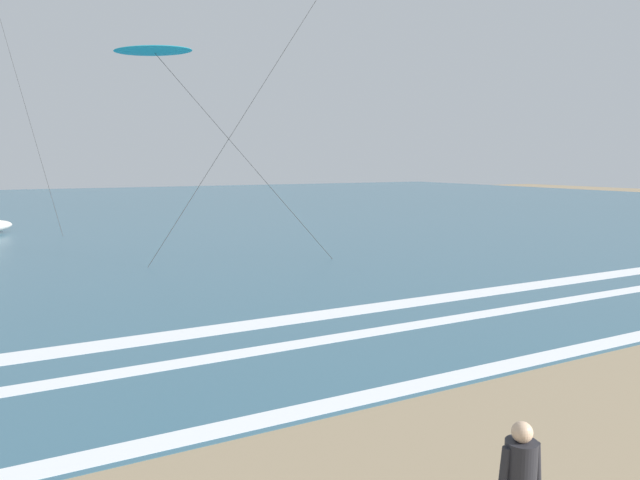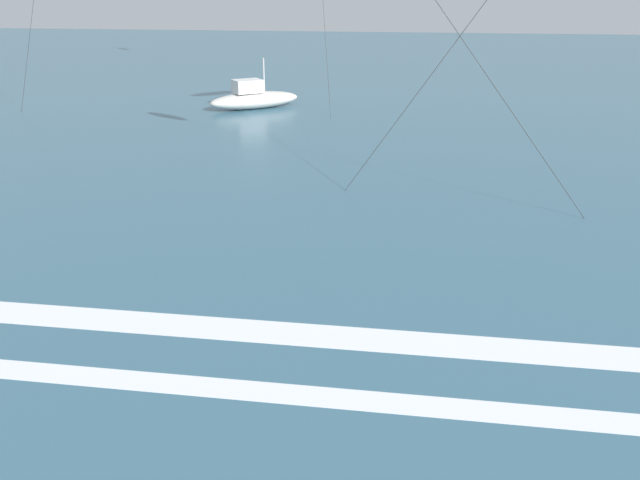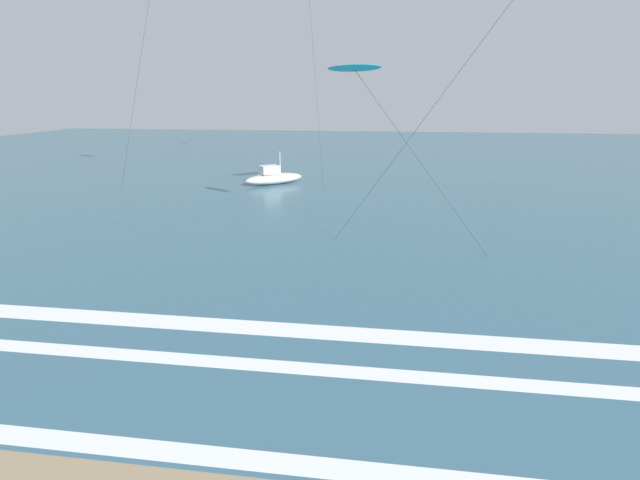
# 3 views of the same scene
# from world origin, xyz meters

# --- Properties ---
(ocean_surface) EXTENTS (140.00, 90.00, 0.01)m
(ocean_surface) POSITION_xyz_m (0.00, 54.80, 0.01)
(ocean_surface) COLOR #386075
(ocean_surface) RESTS_ON ground
(wave_foam_mid_break) EXTENTS (51.52, 0.57, 0.01)m
(wave_foam_mid_break) POSITION_xyz_m (-1.06, 13.48, 0.01)
(wave_foam_mid_break) COLOR white
(wave_foam_mid_break) RESTS_ON ocean_surface
(wave_foam_outer_break) EXTENTS (49.36, 0.88, 0.01)m
(wave_foam_outer_break) POSITION_xyz_m (-1.83, 15.47, 0.01)
(wave_foam_outer_break) COLOR white
(wave_foam_outer_break) RESTS_ON ocean_surface
(offshore_boat) EXTENTS (5.18, 4.48, 2.70)m
(offshore_boat) POSITION_xyz_m (-7.72, 39.46, 0.55)
(offshore_boat) COLOR beige
(offshore_boat) RESTS_ON ground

